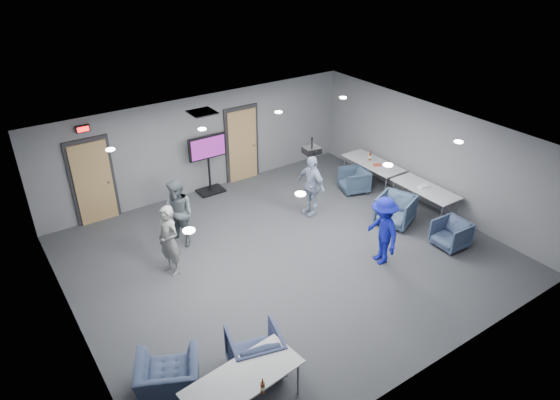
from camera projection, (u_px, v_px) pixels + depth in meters
floor at (287, 256)px, 11.28m from camera, size 9.00×9.00×0.00m
ceiling at (287, 145)px, 9.97m from camera, size 9.00×9.00×0.00m
wall_back at (203, 144)px, 13.52m from camera, size 9.00×0.02×2.70m
wall_front at (435, 308)px, 7.73m from camera, size 9.00×0.02×2.70m
wall_left at (69, 277)px, 8.41m from camera, size 0.02×8.00×2.70m
wall_right at (430, 156)px, 12.84m from camera, size 0.02×8.00×2.70m
door_left at (93, 182)px, 12.14m from camera, size 1.06×0.17×2.24m
door_right at (242, 145)px, 14.21m from camera, size 1.06×0.17×2.24m
exit_sign at (83, 129)px, 11.46m from camera, size 0.32×0.08×0.16m
hvac_diffuser at (202, 112)px, 11.76m from camera, size 0.60×0.60×0.03m
downlights at (287, 146)px, 9.98m from camera, size 6.18×3.78×0.02m
person_a at (169, 241)px, 10.38m from camera, size 0.52×0.66×1.59m
person_b at (178, 214)px, 11.30m from camera, size 0.88×0.97×1.63m
person_c at (311, 186)px, 12.57m from camera, size 0.46×0.97×1.61m
person_d at (383, 231)px, 10.73m from camera, size 0.82×1.13×1.58m
chair_right_a at (354, 180)px, 13.87m from camera, size 0.92×0.91×0.67m
chair_right_b at (395, 210)px, 12.32m from camera, size 1.09×1.07×0.77m
chair_right_c at (451, 234)px, 11.46m from camera, size 0.75×0.73×0.66m
chair_front_a at (255, 352)px, 8.21m from camera, size 1.02×1.04×0.78m
chair_front_b at (168, 376)px, 7.86m from camera, size 1.25×1.19×0.63m
table_right_a at (373, 164)px, 14.00m from camera, size 0.77×1.84×0.73m
table_right_b at (425, 190)px, 12.62m from camera, size 0.73×1.76×0.73m
table_front_left at (243, 379)px, 7.35m from camera, size 1.89×0.96×0.73m
bottle_front at (263, 387)px, 7.04m from camera, size 0.07×0.07×0.27m
bottle_right at (370, 157)px, 14.05m from camera, size 0.08×0.08×0.29m
snack_box at (377, 165)px, 13.77m from camera, size 0.23×0.19×0.04m
wrapper at (424, 186)px, 12.62m from camera, size 0.28×0.21×0.06m
tv_stand at (208, 161)px, 13.54m from camera, size 1.09×0.52×1.67m
projector at (312, 150)px, 10.49m from camera, size 0.36×0.34×0.36m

